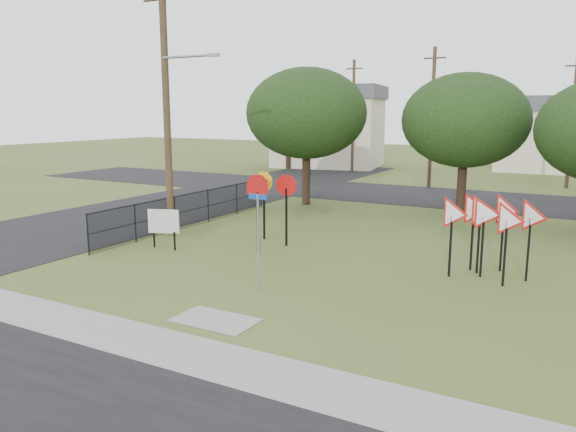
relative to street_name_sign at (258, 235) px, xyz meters
The scene contains 20 objects.
ground 1.63m from the street_name_sign, 16.93° to the right, with size 140.00×140.00×0.00m, color #3D501E.
sidewalk 4.59m from the street_name_sign, 85.56° to the right, with size 30.00×1.60×0.02m, color gray.
planting_strip 5.73m from the street_name_sign, 86.53° to the right, with size 30.00×0.80×0.02m, color #3D501E.
street_left 15.38m from the street_name_sign, 139.69° to the left, with size 8.00×50.00×0.02m, color black.
street_far 19.96m from the street_name_sign, 89.04° to the left, with size 60.00×8.00×0.02m, color black.
curb_pad 2.98m from the street_name_sign, 82.40° to the right, with size 2.00×1.20×0.02m, color gray.
street_name_sign is the anchor object (origin of this frame).
stop_sign_cluster 5.41m from the street_name_sign, 118.78° to the left, with size 2.13×2.11×2.70m.
yield_sign_cluster 7.05m from the street_name_sign, 40.25° to the left, with size 3.12×2.12×2.51m.
info_board 6.13m from the street_name_sign, 156.57° to the left, with size 1.12×0.44×1.47m.
utility_pole_main 8.95m from the street_name_sign, 147.51° to the left, with size 3.55×0.33×10.00m.
far_pole_a 24.14m from the street_name_sign, 93.99° to the left, with size 1.40×0.24×9.00m.
far_pole_b 28.74m from the street_name_sign, 77.21° to the left, with size 1.40×0.24×8.50m.
far_pole_c 31.57m from the street_name_sign, 107.92° to the left, with size 1.40×0.24×9.00m.
fence_run 9.55m from the street_name_sign, 139.76° to the left, with size 0.05×11.55×1.50m.
house_left 36.61m from the street_name_sign, 111.96° to the left, with size 10.58×8.88×7.20m.
house_mid 40.16m from the street_name_sign, 83.80° to the left, with size 8.40×8.40×6.20m.
tree_near_left 15.36m from the street_name_sign, 112.18° to the left, with size 6.40×6.40×7.27m.
tree_near_mid 15.37m from the street_name_sign, 81.10° to the left, with size 6.00×6.00×6.80m.
tree_far_left 33.94m from the street_name_sign, 117.65° to the left, with size 6.80×6.80×7.73m.
Camera 1 is at (7.79, -12.78, 4.99)m, focal length 35.00 mm.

